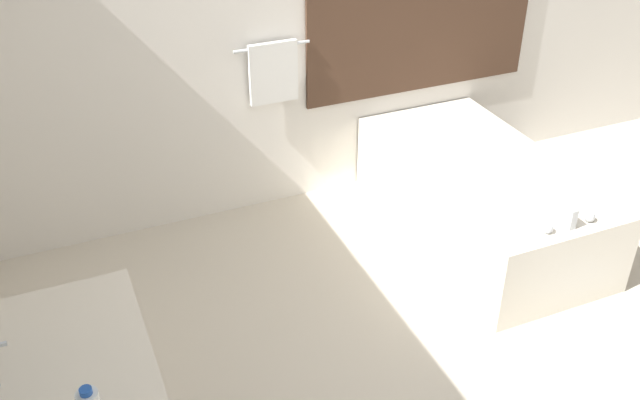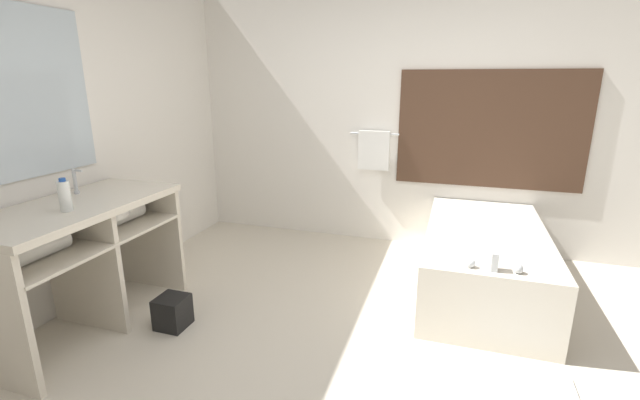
{
  "view_description": "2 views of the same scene",
  "coord_description": "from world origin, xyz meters",
  "views": [
    {
      "loc": [
        -1.7,
        -1.87,
        2.7
      ],
      "look_at": [
        -0.53,
        0.87,
        0.83
      ],
      "focal_mm": 40.0,
      "sensor_mm": 36.0,
      "label": 1
    },
    {
      "loc": [
        0.5,
        -2.16,
        1.69
      ],
      "look_at": [
        -0.45,
        0.8,
        0.8
      ],
      "focal_mm": 24.0,
      "sensor_mm": 36.0,
      "label": 2
    }
  ],
  "objects": [
    {
      "name": "wall_back_with_blinds",
      "position": [
        0.03,
        2.23,
        1.34
      ],
      "size": [
        7.4,
        0.13,
        2.7
      ],
      "color": "white",
      "rests_on": "ground_plane"
    },
    {
      "name": "bathtub",
      "position": [
        0.79,
        1.31,
        0.29
      ],
      "size": [
        0.91,
        1.76,
        0.64
      ],
      "color": "silver",
      "rests_on": "ground_plane"
    }
  ]
}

